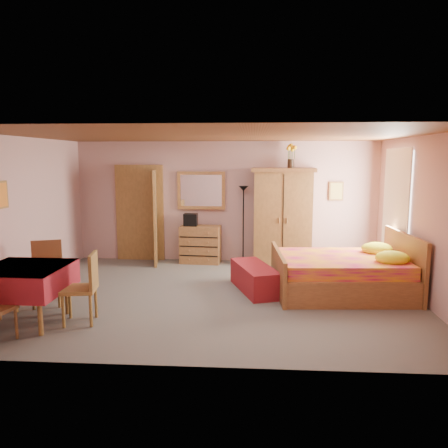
# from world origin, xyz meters

# --- Properties ---
(floor) EXTENTS (6.50, 6.50, 0.00)m
(floor) POSITION_xyz_m (0.00, 0.00, 0.00)
(floor) COLOR slate
(floor) RESTS_ON ground
(ceiling) EXTENTS (6.50, 6.50, 0.00)m
(ceiling) POSITION_xyz_m (0.00, 0.00, 2.60)
(ceiling) COLOR brown
(ceiling) RESTS_ON wall_back
(wall_back) EXTENTS (6.50, 0.10, 2.60)m
(wall_back) POSITION_xyz_m (0.00, 2.50, 1.30)
(wall_back) COLOR tan
(wall_back) RESTS_ON floor
(wall_front) EXTENTS (6.50, 0.10, 2.60)m
(wall_front) POSITION_xyz_m (0.00, -2.50, 1.30)
(wall_front) COLOR tan
(wall_front) RESTS_ON floor
(wall_left) EXTENTS (0.10, 5.00, 2.60)m
(wall_left) POSITION_xyz_m (-3.25, 0.00, 1.30)
(wall_left) COLOR tan
(wall_left) RESTS_ON floor
(wall_right) EXTENTS (0.10, 5.00, 2.60)m
(wall_right) POSITION_xyz_m (3.25, 0.00, 1.30)
(wall_right) COLOR tan
(wall_right) RESTS_ON floor
(doorway) EXTENTS (1.06, 0.12, 2.15)m
(doorway) POSITION_xyz_m (-1.90, 2.47, 1.02)
(doorway) COLOR #9E6B35
(doorway) RESTS_ON floor
(window) EXTENTS (0.08, 1.40, 1.95)m
(window) POSITION_xyz_m (3.21, 1.20, 1.45)
(window) COLOR white
(window) RESTS_ON wall_right
(picture_left) EXTENTS (0.04, 0.32, 0.42)m
(picture_left) POSITION_xyz_m (-3.22, -0.60, 1.70)
(picture_left) COLOR orange
(picture_left) RESTS_ON wall_left
(picture_back) EXTENTS (0.30, 0.04, 0.40)m
(picture_back) POSITION_xyz_m (2.35, 2.47, 1.55)
(picture_back) COLOR #D8BF59
(picture_back) RESTS_ON wall_back
(chest_of_drawers) EXTENTS (0.88, 0.49, 0.80)m
(chest_of_drawers) POSITION_xyz_m (-0.54, 2.24, 0.40)
(chest_of_drawers) COLOR #976033
(chest_of_drawers) RESTS_ON floor
(wall_mirror) EXTENTS (1.04, 0.06, 0.82)m
(wall_mirror) POSITION_xyz_m (-0.54, 2.45, 1.55)
(wall_mirror) COLOR white
(wall_mirror) RESTS_ON wall_back
(stereo) EXTENTS (0.29, 0.22, 0.27)m
(stereo) POSITION_xyz_m (-0.75, 2.24, 0.94)
(stereo) COLOR black
(stereo) RESTS_ON chest_of_drawers
(floor_lamp) EXTENTS (0.23, 0.23, 1.66)m
(floor_lamp) POSITION_xyz_m (0.38, 2.31, 0.83)
(floor_lamp) COLOR black
(floor_lamp) RESTS_ON floor
(wardrobe) EXTENTS (1.34, 0.75, 2.04)m
(wardrobe) POSITION_xyz_m (1.21, 2.18, 1.02)
(wardrobe) COLOR brown
(wardrobe) RESTS_ON floor
(sunflower_vase) EXTENTS (0.20, 0.20, 0.49)m
(sunflower_vase) POSITION_xyz_m (1.36, 2.23, 2.29)
(sunflower_vase) COLOR yellow
(sunflower_vase) RESTS_ON wardrobe
(bed) EXTENTS (2.30, 1.86, 1.02)m
(bed) POSITION_xyz_m (2.07, 0.29, 0.51)
(bed) COLOR #C3135E
(bed) RESTS_ON floor
(bench) EXTENTS (0.88, 1.40, 0.44)m
(bench) POSITION_xyz_m (0.63, 0.31, 0.22)
(bench) COLOR maroon
(bench) RESTS_ON floor
(dining_table) EXTENTS (1.10, 1.10, 0.80)m
(dining_table) POSITION_xyz_m (-2.50, -1.39, 0.40)
(dining_table) COLOR maroon
(dining_table) RESTS_ON floor
(chair_north) EXTENTS (0.57, 0.57, 0.98)m
(chair_north) POSITION_xyz_m (-2.57, -0.64, 0.49)
(chair_north) COLOR olive
(chair_north) RESTS_ON floor
(chair_east) EXTENTS (0.51, 0.51, 0.98)m
(chair_east) POSITION_xyz_m (-1.78, -1.32, 0.49)
(chair_east) COLOR olive
(chair_east) RESTS_ON floor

